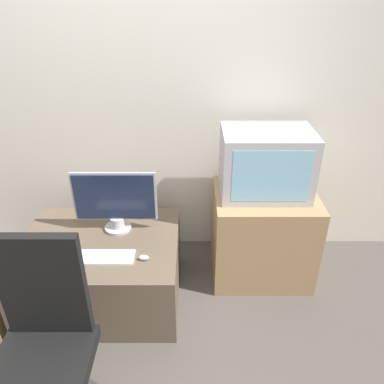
{
  "coord_description": "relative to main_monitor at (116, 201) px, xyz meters",
  "views": [
    {
      "loc": [
        0.35,
        -1.31,
        1.95
      ],
      "look_at": [
        0.34,
        0.87,
        0.73
      ],
      "focal_mm": 35.0,
      "sensor_mm": 36.0,
      "label": 1
    }
  ],
  "objects": [
    {
      "name": "wall_back",
      "position": [
        0.16,
        0.52,
        0.6
      ],
      "size": [
        4.4,
        0.05,
        2.6
      ],
      "color": "silver",
      "rests_on": "ground_plane"
    },
    {
      "name": "crt_tv",
      "position": [
        1.0,
        0.16,
        0.2
      ],
      "size": [
        0.6,
        0.41,
        0.45
      ],
      "color": "#B7B7BC",
      "rests_on": "side_stand"
    },
    {
      "name": "main_monitor",
      "position": [
        0.0,
        0.0,
        0.0
      ],
      "size": [
        0.55,
        0.18,
        0.43
      ],
      "color": "#B2B2B7",
      "rests_on": "desk"
    },
    {
      "name": "side_stand",
      "position": [
        1.02,
        0.14,
        -0.36
      ],
      "size": [
        0.71,
        0.58,
        0.67
      ],
      "color": "#A37F56",
      "rests_on": "ground_plane"
    },
    {
      "name": "mouse",
      "position": [
        0.21,
        -0.33,
        -0.2
      ],
      "size": [
        0.06,
        0.03,
        0.04
      ],
      "color": "silver",
      "rests_on": "desk"
    },
    {
      "name": "ground_plane",
      "position": [
        0.16,
        -0.8,
        -0.7
      ],
      "size": [
        12.0,
        12.0,
        0.0
      ],
      "primitive_type": "plane",
      "color": "#4C4742"
    },
    {
      "name": "keyboard",
      "position": [
        -0.03,
        -0.32,
        -0.21
      ],
      "size": [
        0.36,
        0.14,
        0.01
      ],
      "color": "white",
      "rests_on": "desk"
    },
    {
      "name": "desk",
      "position": [
        -0.1,
        -0.14,
        -0.46
      ],
      "size": [
        1.03,
        0.82,
        0.48
      ],
      "color": "brown",
      "rests_on": "ground_plane"
    },
    {
      "name": "office_chair",
      "position": [
        -0.17,
        -0.98,
        -0.26
      ],
      "size": [
        0.51,
        0.51,
        1.03
      ],
      "color": "#333333",
      "rests_on": "ground_plane"
    }
  ]
}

